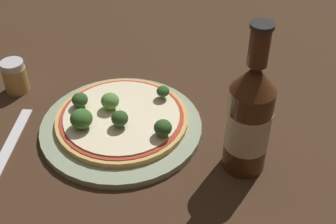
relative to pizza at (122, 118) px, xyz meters
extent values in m
plane|color=#3D2819|center=(-0.02, 0.01, -0.02)|extent=(3.00, 3.00, 0.00)
cylinder|color=#93A384|center=(0.00, -0.01, -0.01)|extent=(0.27, 0.27, 0.01)
cylinder|color=tan|center=(0.00, 0.00, 0.00)|extent=(0.22, 0.22, 0.01)
cylinder|color=#A83823|center=(0.00, 0.00, 0.00)|extent=(0.21, 0.21, 0.00)
cylinder|color=beige|center=(0.00, 0.00, 0.00)|extent=(0.19, 0.19, 0.00)
cylinder|color=#7A9E5B|center=(-0.02, 0.02, 0.01)|extent=(0.01, 0.01, 0.01)
ellipsoid|color=#568E3D|center=(-0.02, 0.02, 0.02)|extent=(0.03, 0.03, 0.03)
cylinder|color=#7A9E5B|center=(0.07, 0.04, 0.01)|extent=(0.01, 0.01, 0.01)
ellipsoid|color=#2D5123|center=(0.07, 0.04, 0.02)|extent=(0.02, 0.02, 0.02)
cylinder|color=#7A9E5B|center=(0.07, -0.05, 0.01)|extent=(0.01, 0.01, 0.01)
ellipsoid|color=#2D5123|center=(0.07, -0.05, 0.02)|extent=(0.03, 0.03, 0.03)
cylinder|color=#7A9E5B|center=(0.00, -0.03, 0.01)|extent=(0.01, 0.01, 0.01)
ellipsoid|color=#2D5123|center=(0.00, -0.03, 0.02)|extent=(0.03, 0.03, 0.02)
cylinder|color=#7A9E5B|center=(-0.06, -0.03, 0.01)|extent=(0.01, 0.01, 0.01)
ellipsoid|color=#386628|center=(-0.06, -0.03, 0.02)|extent=(0.04, 0.04, 0.03)
cylinder|color=#7A9E5B|center=(-0.07, 0.03, 0.01)|extent=(0.01, 0.01, 0.01)
ellipsoid|color=#2D5123|center=(-0.07, 0.03, 0.02)|extent=(0.03, 0.03, 0.02)
cylinder|color=#472814|center=(0.19, -0.09, 0.05)|extent=(0.07, 0.07, 0.14)
cylinder|color=#C6B793|center=(0.19, -0.09, 0.06)|extent=(0.07, 0.07, 0.06)
cone|color=#472814|center=(0.19, -0.09, 0.14)|extent=(0.07, 0.07, 0.04)
cylinder|color=#472814|center=(0.19, -0.09, 0.19)|extent=(0.03, 0.03, 0.05)
cylinder|color=black|center=(0.19, -0.09, 0.22)|extent=(0.03, 0.03, 0.01)
cylinder|color=tan|center=(-0.20, 0.11, 0.01)|extent=(0.04, 0.04, 0.05)
cylinder|color=silver|center=(-0.20, 0.11, 0.04)|extent=(0.04, 0.04, 0.01)
cube|color=silver|center=(-0.18, -0.04, -0.02)|extent=(0.04, 0.19, 0.00)
camera|label=1|loc=(0.06, -0.60, 0.50)|focal=50.00mm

